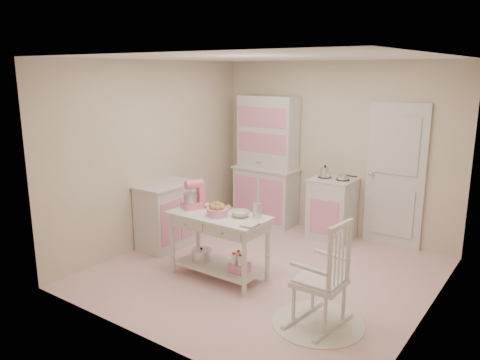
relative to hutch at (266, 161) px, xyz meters
name	(u,v)px	position (x,y,z in m)	size (l,w,h in m)	color
room_shell	(267,142)	(1.06, -1.66, 0.61)	(3.84, 3.84, 2.62)	#D9878A
door	(395,176)	(2.01, 0.21, -0.02)	(0.82, 0.05, 2.04)	silver
hutch	(266,161)	(0.00, 0.00, 0.00)	(1.06, 0.50, 2.08)	silver
stove	(332,209)	(1.20, -0.05, -0.58)	(0.62, 0.57, 0.92)	silver
base_cabinet	(167,215)	(-0.57, -1.72, -0.58)	(0.54, 0.84, 0.92)	silver
lace_rug	(318,323)	(2.14, -2.38, -1.03)	(0.92, 0.92, 0.01)	white
rocking_chair	(320,272)	(2.14, -2.38, -0.49)	(0.48, 0.72, 1.10)	silver
work_table	(219,246)	(0.68, -2.10, -0.64)	(1.20, 0.60, 0.80)	silver
stand_mixer	(193,195)	(0.26, -2.08, -0.07)	(0.20, 0.28, 0.34)	pink
cookie_tray	(218,208)	(0.53, -1.92, -0.23)	(0.34, 0.24, 0.02)	silver
bread_basket	(217,212)	(0.70, -2.15, -0.19)	(0.25, 0.25, 0.09)	pink
mixing_bowl	(240,214)	(0.94, -2.02, -0.21)	(0.22, 0.22, 0.07)	beige
metal_pitcher	(257,211)	(1.12, -1.94, -0.16)	(0.10, 0.10, 0.17)	silver
recipe_book	(244,223)	(1.13, -2.22, -0.23)	(0.16, 0.21, 0.02)	beige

